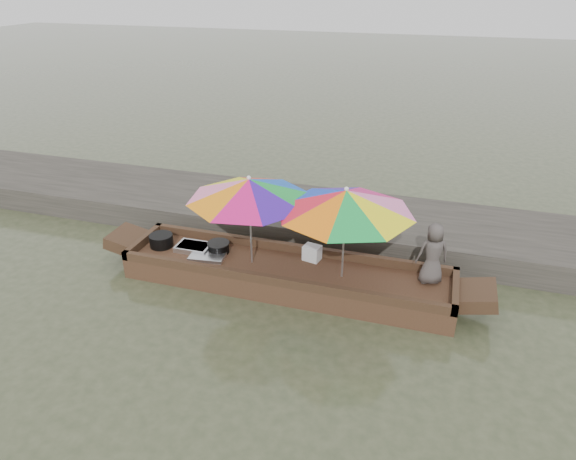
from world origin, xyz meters
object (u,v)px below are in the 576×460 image
(charcoal_grill, at_px, (219,248))
(vendor, at_px, (433,254))
(tray_crayfish, at_px, (194,247))
(boat_hull, at_px, (286,276))
(supply_bag, at_px, (312,253))
(cooking_pot, at_px, (161,240))
(tray_scallop, at_px, (208,256))
(umbrella_bow, at_px, (250,221))
(umbrella_stern, at_px, (344,234))

(charcoal_grill, bearing_deg, vendor, 1.82)
(tray_crayfish, distance_m, charcoal_grill, 0.47)
(boat_hull, xyz_separation_m, supply_bag, (0.34, 0.38, 0.30))
(cooking_pot, distance_m, charcoal_grill, 1.07)
(boat_hull, relative_size, cooking_pot, 13.18)
(tray_crayfish, relative_size, charcoal_grill, 1.62)
(tray_scallop, height_order, umbrella_bow, umbrella_bow)
(vendor, distance_m, umbrella_stern, 1.40)
(cooking_pot, relative_size, charcoal_grill, 1.13)
(tray_scallop, relative_size, umbrella_stern, 0.28)
(boat_hull, height_order, charcoal_grill, charcoal_grill)
(supply_bag, bearing_deg, charcoal_grill, -171.72)
(charcoal_grill, relative_size, umbrella_bow, 0.18)
(cooking_pot, bearing_deg, umbrella_bow, -1.84)
(boat_hull, xyz_separation_m, tray_crayfish, (-1.75, 0.10, 0.22))
(supply_bag, bearing_deg, cooking_pot, -173.07)
(boat_hull, xyz_separation_m, umbrella_bow, (-0.61, 0.00, 0.95))
(tray_crayfish, relative_size, umbrella_bow, 0.29)
(tray_crayfish, xyz_separation_m, supply_bag, (2.09, 0.28, 0.09))
(cooking_pot, distance_m, supply_bag, 2.71)
(tray_scallop, distance_m, supply_bag, 1.79)
(charcoal_grill, distance_m, supply_bag, 1.64)
(boat_hull, bearing_deg, cooking_pot, 178.64)
(cooking_pot, distance_m, umbrella_stern, 3.36)
(boat_hull, height_order, vendor, vendor)
(charcoal_grill, relative_size, vendor, 0.36)
(boat_hull, distance_m, supply_bag, 0.60)
(vendor, bearing_deg, tray_crayfish, -18.23)
(tray_crayfish, bearing_deg, supply_bag, 7.69)
(tray_scallop, bearing_deg, tray_crayfish, 153.12)
(tray_crayfish, height_order, supply_bag, supply_bag)
(boat_hull, distance_m, umbrella_bow, 1.13)
(cooking_pot, xyz_separation_m, supply_bag, (2.69, 0.33, 0.02))
(boat_hull, relative_size, umbrella_stern, 2.57)
(tray_scallop, relative_size, charcoal_grill, 1.62)
(charcoal_grill, distance_m, vendor, 3.60)
(tray_scallop, xyz_separation_m, charcoal_grill, (0.10, 0.23, 0.06))
(umbrella_bow, bearing_deg, vendor, 5.14)
(tray_crayfish, height_order, umbrella_stern, umbrella_stern)
(supply_bag, relative_size, umbrella_bow, 0.14)
(tray_crayfish, distance_m, umbrella_stern, 2.79)
(vendor, bearing_deg, supply_bag, -24.09)
(cooking_pot, height_order, tray_crayfish, cooking_pot)
(supply_bag, bearing_deg, vendor, -3.60)
(tray_crayfish, relative_size, supply_bag, 2.13)
(tray_scallop, height_order, supply_bag, supply_bag)
(supply_bag, bearing_deg, tray_crayfish, -172.31)
(supply_bag, relative_size, vendor, 0.28)
(cooking_pot, relative_size, supply_bag, 1.49)
(cooking_pot, bearing_deg, charcoal_grill, 4.88)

